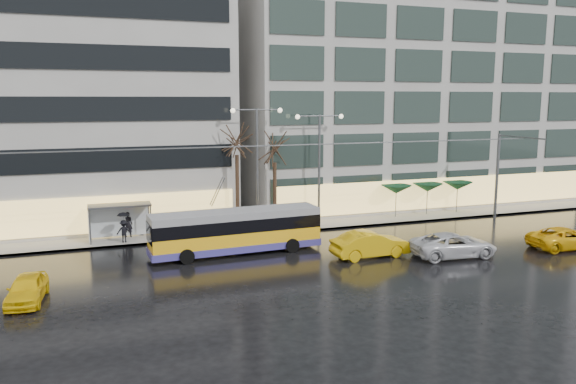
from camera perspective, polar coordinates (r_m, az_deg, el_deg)
name	(u,v)px	position (r m, az deg, el deg)	size (l,w,h in m)	color
ground	(277,274)	(32.28, -1.09, -8.31)	(140.00, 140.00, 0.00)	black
sidewalk	(247,220)	(45.79, -4.21, -2.89)	(80.00, 10.00, 0.15)	gray
kerb	(265,234)	(41.15, -2.40, -4.29)	(80.00, 0.10, 0.15)	slate
building_right	(403,69)	(56.12, 11.60, 12.13)	(32.00, 14.00, 25.00)	#9F9C98
trolleybus	(236,232)	(36.20, -5.31, -4.12)	(11.08, 4.44, 5.09)	yellow
catenary	(255,180)	(39.03, -3.37, 1.20)	(42.24, 5.12, 7.00)	#595B60
bus_shelter	(114,214)	(40.68, -17.25, -2.16)	(4.20, 1.60, 2.51)	#595B60
street_lamp_near	(257,151)	(41.83, -3.16, 4.15)	(3.96, 0.36, 9.03)	#595B60
street_lamp_far	(319,153)	(43.51, 3.20, 3.99)	(3.96, 0.36, 8.53)	#595B60
tree_a	(237,137)	(41.55, -5.24, 5.61)	(3.20, 3.20, 8.40)	black
tree_b	(275,145)	(42.61, -1.37, 4.81)	(3.20, 3.20, 7.70)	black
parasol_a	(396,189)	(47.20, 10.94, 0.26)	(2.50, 2.50, 2.65)	#595B60
parasol_b	(428,188)	(48.77, 13.99, 0.45)	(2.50, 2.50, 2.65)	#595B60
parasol_c	(458,186)	(50.47, 16.84, 0.62)	(2.50, 2.50, 2.65)	#595B60
taxi_a	(27,289)	(30.60, -25.00, -8.89)	(1.60, 3.99, 1.36)	yellow
taxi_b	(370,244)	(35.75, 8.36, -5.27)	(1.74, 4.99, 1.64)	#EBB30C
taxi_c	(566,238)	(41.72, 26.40, -4.20)	(2.35, 5.09, 1.41)	yellow
sedan_silver	(453,245)	(36.97, 16.45, -5.17)	(2.51, 5.45, 1.52)	silver
pedestrian_a	(128,217)	(41.32, -15.98, -2.46)	(1.22, 1.23, 2.19)	black
pedestrian_b	(142,222)	(41.77, -14.57, -3.02)	(1.02, 0.88, 1.80)	black
pedestrian_c	(124,226)	(39.88, -16.35, -3.36)	(1.08, 0.94, 2.11)	black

